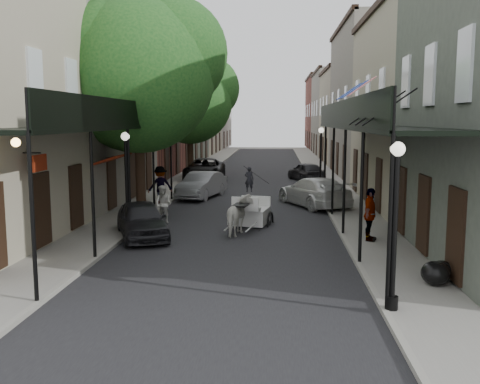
% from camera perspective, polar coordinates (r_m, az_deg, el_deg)
% --- Properties ---
extents(ground, '(140.00, 140.00, 0.00)m').
position_cam_1_polar(ground, '(14.33, -2.40, -9.70)').
color(ground, gray).
rests_on(ground, ground).
extents(road, '(8.00, 90.00, 0.01)m').
position_cam_1_polar(road, '(33.90, 1.34, 0.47)').
color(road, black).
rests_on(road, ground).
extents(sidewalk_left, '(2.20, 90.00, 0.12)m').
position_cam_1_polar(sidewalk_left, '(34.48, -6.99, 0.63)').
color(sidewalk_left, gray).
rests_on(sidewalk_left, ground).
extents(sidewalk_right, '(2.20, 90.00, 0.12)m').
position_cam_1_polar(sidewalk_right, '(34.03, 9.78, 0.48)').
color(sidewalk_right, gray).
rests_on(sidewalk_right, ground).
extents(building_row_left, '(5.00, 80.00, 10.50)m').
position_cam_1_polar(building_row_left, '(44.76, -9.23, 8.86)').
color(building_row_left, '#A09A80').
rests_on(building_row_left, ground).
extents(building_row_right, '(5.00, 80.00, 10.50)m').
position_cam_1_polar(building_row_right, '(44.17, 13.33, 8.77)').
color(building_row_right, gray).
rests_on(building_row_right, ground).
extents(gallery_left, '(2.20, 18.05, 4.88)m').
position_cam_1_polar(gallery_left, '(21.52, -13.22, 6.89)').
color(gallery_left, black).
rests_on(gallery_left, sidewalk_left).
extents(gallery_right, '(2.20, 18.05, 4.88)m').
position_cam_1_polar(gallery_right, '(20.83, 13.05, 6.88)').
color(gallery_right, black).
rests_on(gallery_right, sidewalk_right).
extents(tree_near, '(7.31, 6.80, 9.63)m').
position_cam_1_polar(tree_near, '(24.54, -9.80, 12.76)').
color(tree_near, '#382619').
rests_on(tree_near, sidewalk_left).
extents(tree_far, '(6.45, 6.00, 8.61)m').
position_cam_1_polar(tree_far, '(38.24, -4.81, 10.03)').
color(tree_far, '#382619').
rests_on(tree_far, sidewalk_left).
extents(lamppost_right_near, '(0.32, 0.32, 3.71)m').
position_cam_1_polar(lamppost_right_near, '(12.08, 16.18, -3.28)').
color(lamppost_right_near, black).
rests_on(lamppost_right_near, sidewalk_right).
extents(lamppost_left, '(0.32, 0.32, 3.71)m').
position_cam_1_polar(lamppost_left, '(20.51, -12.01, 1.29)').
color(lamppost_left, black).
rests_on(lamppost_left, sidewalk_left).
extents(lamppost_right_far, '(0.32, 0.32, 3.71)m').
position_cam_1_polar(lamppost_right_far, '(31.77, 8.60, 3.60)').
color(lamppost_right_far, black).
rests_on(lamppost_right_far, sidewalk_right).
extents(horse, '(1.10, 1.86, 1.47)m').
position_cam_1_polar(horse, '(19.95, -0.01, -2.53)').
color(horse, silver).
rests_on(horse, ground).
extents(carriage, '(1.73, 2.36, 2.46)m').
position_cam_1_polar(carriage, '(22.12, 1.47, -0.94)').
color(carriage, black).
rests_on(carriage, ground).
extents(pedestrian_walking, '(0.91, 0.80, 1.58)m').
position_cam_1_polar(pedestrian_walking, '(22.49, -8.17, -1.30)').
color(pedestrian_walking, beige).
rests_on(pedestrian_walking, ground).
extents(pedestrian_sidewalk_left, '(1.41, 1.19, 1.90)m').
position_cam_1_polar(pedestrian_sidewalk_left, '(26.62, -8.51, 0.69)').
color(pedestrian_sidewalk_left, gray).
rests_on(pedestrian_sidewalk_left, sidewalk_left).
extents(pedestrian_sidewalk_right, '(0.78, 1.17, 1.84)m').
position_cam_1_polar(pedestrian_sidewalk_right, '(18.99, 13.70, -2.35)').
color(pedestrian_sidewalk_right, gray).
rests_on(pedestrian_sidewalk_right, sidewalk_right).
extents(car_left_near, '(2.94, 4.27, 1.35)m').
position_cam_1_polar(car_left_near, '(19.78, -10.43, -2.93)').
color(car_left_near, black).
rests_on(car_left_near, ground).
extents(car_left_mid, '(2.47, 4.54, 1.42)m').
position_cam_1_polar(car_left_mid, '(29.51, -4.12, 0.74)').
color(car_left_mid, gray).
rests_on(car_left_mid, ground).
extents(car_left_far, '(2.66, 5.63, 1.55)m').
position_cam_1_polar(car_left_far, '(38.10, -3.80, 2.43)').
color(car_left_far, black).
rests_on(car_left_far, ground).
extents(car_right_near, '(3.94, 5.44, 1.46)m').
position_cam_1_polar(car_right_near, '(26.77, 7.90, 0.02)').
color(car_right_near, silver).
rests_on(car_right_near, ground).
extents(car_right_far, '(2.81, 4.19, 1.33)m').
position_cam_1_polar(car_right_far, '(37.94, 7.07, 2.19)').
color(car_right_far, black).
rests_on(car_right_far, ground).
extents(trash_bags, '(0.98, 1.13, 0.62)m').
position_cam_1_polar(trash_bags, '(14.77, 20.37, -8.01)').
color(trash_bags, black).
rests_on(trash_bags, sidewalk_right).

